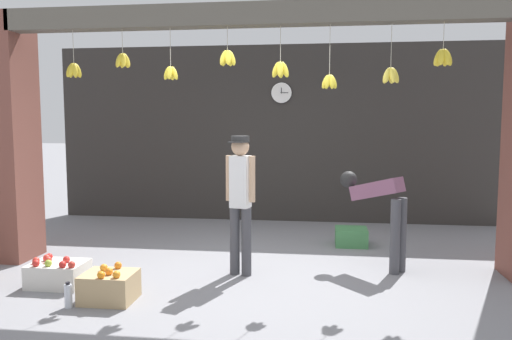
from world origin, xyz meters
TOP-DOWN VIEW (x-y plane):
  - ground_plane at (0.00, 0.00)m, footprint 60.00×60.00m
  - shop_back_wall at (0.00, 3.10)m, footprint 7.55×0.12m
  - shop_pillar_left at (-3.12, 0.30)m, footprint 0.70×0.60m
  - storefront_awning at (0.00, 0.12)m, footprint 5.65×0.29m
  - shopkeeper at (-0.11, -0.01)m, footprint 0.34×0.27m
  - worker_stooping at (1.44, 0.44)m, footprint 0.74×0.63m
  - fruit_crate_oranges at (-1.22, -0.97)m, footprint 0.48×0.41m
  - fruit_crate_apples at (-1.93, -0.62)m, footprint 0.55×0.42m
  - produce_box_green at (1.19, 1.48)m, footprint 0.43×0.41m
  - water_bottle at (-1.52, -1.19)m, footprint 0.07×0.07m
  - wall_clock at (0.09, 3.02)m, footprint 0.36×0.03m

SIDE VIEW (x-z plane):
  - ground_plane at x=0.00m, z-range 0.00..0.00m
  - water_bottle at x=-1.52m, z-range -0.01..0.23m
  - produce_box_green at x=1.19m, z-range 0.00..0.24m
  - fruit_crate_apples at x=-1.93m, z-range -0.02..0.29m
  - fruit_crate_oranges at x=-1.22m, z-range -0.03..0.31m
  - worker_stooping at x=1.44m, z-range 0.19..1.29m
  - shopkeeper at x=-0.11m, z-range 0.12..1.67m
  - shop_back_wall at x=0.00m, z-range 0.00..2.97m
  - shop_pillar_left at x=-3.12m, z-range 0.00..2.97m
  - wall_clock at x=0.09m, z-range 1.99..2.35m
  - storefront_awning at x=0.00m, z-range 2.34..3.27m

